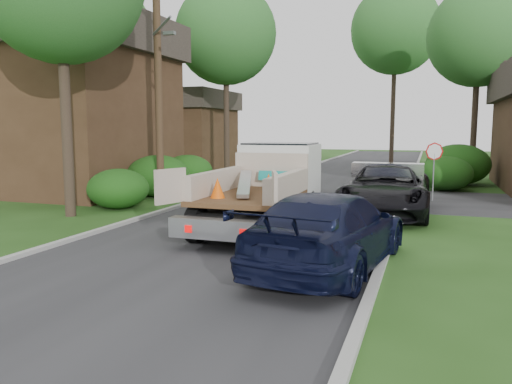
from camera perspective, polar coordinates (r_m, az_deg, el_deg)
The scene contains 20 objects.
ground at distance 14.40m, azimuth -1.63°, elevation -4.97°, with size 120.00×120.00×0.00m, color #1F4112.
road at distance 23.88m, azimuth 6.91°, elevation -0.10°, with size 8.00×90.00×0.02m, color #28282B.
curb_left at distance 25.06m, azimuth -2.28°, elevation 0.42°, with size 0.20×90.00×0.12m, color #9E9E99.
curb_right at distance 23.36m, azimuth 16.79°, elevation -0.39°, with size 0.20×90.00×0.12m, color #9E9E99.
stop_sign at distance 22.19m, azimuth 19.68°, elevation 3.56°, with size 0.71×0.32×2.48m.
utility_pole at distance 21.05m, azimuth -11.10°, elevation 12.93°, with size 2.42×1.25×10.00m.
house_left_near at distance 26.39m, azimuth -21.27°, elevation 9.46°, with size 9.72×8.64×8.40m.
house_left_far at distance 39.72m, azimuth -8.67°, elevation 7.20°, with size 7.56×7.56×6.00m.
hedge_left_a at distance 19.79m, azimuth -15.48°, elevation 0.38°, with size 2.34×2.34×1.53m, color #13430F.
hedge_left_b at distance 22.87m, azimuth -11.14°, elevation 1.83°, with size 2.86×2.86×1.87m, color #13430F.
hedge_left_c at distance 26.08m, azimuth -7.83°, elevation 2.37°, with size 2.60×2.60×1.70m, color #13430F.
hedge_right_a at distance 26.26m, azimuth 20.85°, elevation 1.99°, with size 2.60×2.60×1.70m, color #13430F.
hedge_right_b at distance 29.25m, azimuth 22.08°, elevation 2.93°, with size 3.38×3.38×2.21m, color #13430F.
tree_left_far at distance 33.17m, azimuth -3.47°, elevation 17.56°, with size 6.40×6.40×12.20m.
tree_right_far at distance 33.68m, azimuth 24.13°, elevation 15.94°, with size 6.00×6.00×11.50m.
tree_left_back at distance 32.86m, azimuth -17.37°, elevation 17.35°, with size 6.00×6.00×12.00m.
tree_center_far at distance 43.97m, azimuth 15.66°, elevation 17.41°, with size 7.20×7.20×14.60m.
flatbed_truck at distance 16.04m, azimuth 1.56°, elevation 1.35°, with size 3.18×6.79×2.57m.
black_pickup at distance 18.36m, azimuth 14.64°, elevation 0.27°, with size 2.95×6.39×1.78m, color black.
navy_suv at distance 11.06m, azimuth 8.38°, elevation -4.34°, with size 2.36×5.81×1.69m, color black.
Camera 1 is at (5.00, -13.15, 3.06)m, focal length 35.00 mm.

